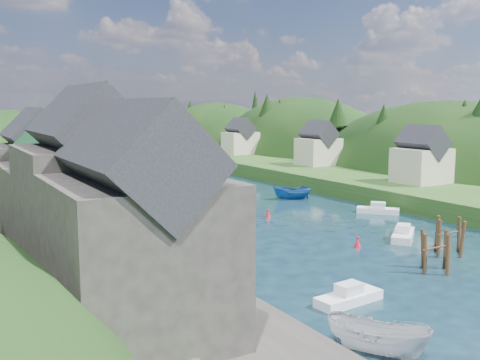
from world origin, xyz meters
TOP-DOWN VIEW (x-y plane):
  - ground at (0.00, 50.00)m, footprint 600.00×600.00m
  - hillside_right at (45.00, 75.00)m, footprint 36.00×245.56m
  - far_hills at (1.22, 174.01)m, footprint 103.00×68.00m
  - hill_trees at (-0.44, 64.29)m, footprint 88.85×148.93m
  - quay_left at (-24.00, 20.00)m, footprint 12.00×110.00m
  - quayside_buildings at (-26.00, 6.39)m, footprint 8.00×35.84m
  - boat_sheds at (-26.00, 39.00)m, footprint 7.00×21.00m
  - terrace_right at (25.00, 40.00)m, footprint 16.00×120.00m
  - right_bank_cottages at (28.00, 48.33)m, footprint 9.00×59.24m
  - piling_cluster_near at (0.81, -2.16)m, footprint 3.00×2.82m
  - piling_cluster_far at (6.01, 0.56)m, footprint 3.29×3.06m
  - channel_buoy_near at (0.49, 6.61)m, footprint 0.70×0.70m
  - channel_buoy_far at (0.62, 22.34)m, footprint 0.70×0.70m
  - moored_boats at (-0.89, 18.06)m, footprint 36.30×95.02m

SIDE VIEW (x-z plane):
  - far_hills at x=1.22m, z-range -32.80..11.20m
  - hillside_right at x=45.00m, z-range -31.41..16.59m
  - ground at x=0.00m, z-range 0.00..0.00m
  - channel_buoy_near at x=0.49m, z-range -0.07..1.03m
  - channel_buoy_far at x=0.62m, z-range -0.07..1.03m
  - moored_boats at x=-0.89m, z-range -0.48..1.76m
  - quay_left at x=-24.00m, z-range 0.00..2.00m
  - terrace_right at x=25.00m, z-range 0.00..2.40m
  - piling_cluster_near at x=0.81m, z-range -0.57..3.30m
  - piling_cluster_far at x=6.01m, z-range -0.57..3.38m
  - boat_sheds at x=-26.00m, z-range 1.52..9.02m
  - right_bank_cottages at x=28.00m, z-range 1.64..10.05m
  - quayside_buildings at x=-26.00m, z-range 0.64..13.54m
  - hill_trees at x=-0.44m, z-range 4.93..17.45m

